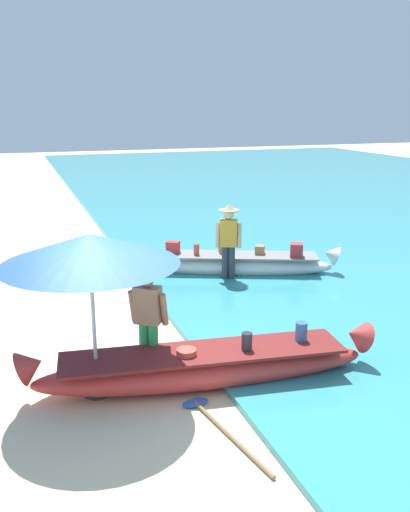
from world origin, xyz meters
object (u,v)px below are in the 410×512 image
boat_red_foreground (204,367)px  boat_white_midground (235,264)px  person_vendor_hatted (229,238)px  person_tourist_customer (148,318)px  paddle (218,424)px  patio_umbrella_large (90,250)px

boat_red_foreground → boat_white_midground: size_ratio=1.11×
person_vendor_hatted → person_tourist_customer: size_ratio=1.09×
paddle → person_tourist_customer: bearing=107.2°
paddle → patio_umbrella_large: bearing=134.6°
person_tourist_customer → patio_umbrella_large: patio_umbrella_large is taller
patio_umbrella_large → paddle: (1.25, -1.26, -1.97)m
boat_red_foreground → person_vendor_hatted: size_ratio=2.86×
boat_red_foreground → paddle: boat_red_foreground is taller
boat_red_foreground → paddle: 1.06m
person_tourist_customer → paddle: 1.80m
person_tourist_customer → patio_umbrella_large: bearing=-162.0°
boat_red_foreground → person_vendor_hatted: 4.68m
patio_umbrella_large → boat_red_foreground: bearing=-10.0°
person_tourist_customer → paddle: size_ratio=0.86×
patio_umbrella_large → person_tourist_customer: bearing=18.0°
boat_white_midground → person_vendor_hatted: 0.88m
paddle → person_vendor_hatted: bearing=67.2°
boat_white_midground → person_vendor_hatted: person_vendor_hatted is taller
boat_red_foreground → person_vendor_hatted: (2.00, 4.17, 0.71)m
person_vendor_hatted → patio_umbrella_large: patio_umbrella_large is taller
person_vendor_hatted → person_tourist_customer: 4.52m
person_vendor_hatted → person_tourist_customer: (-2.64, -3.66, -0.11)m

